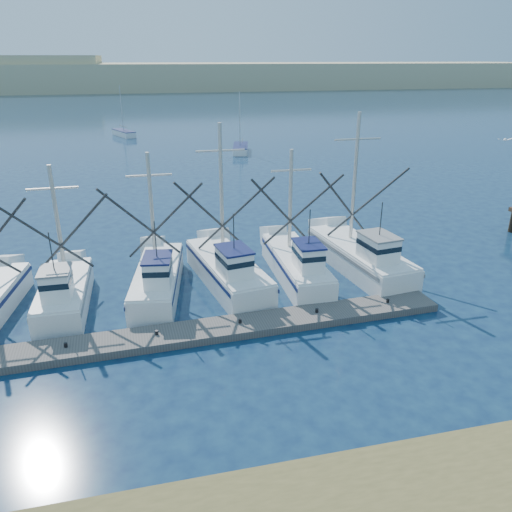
# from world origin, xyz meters

# --- Properties ---
(ground) EXTENTS (500.00, 500.00, 0.00)m
(ground) POSITION_xyz_m (0.00, 0.00, 0.00)
(ground) COLOR #0D1E3C
(ground) RESTS_ON ground
(floating_dock) EXTENTS (28.89, 3.09, 0.38)m
(floating_dock) POSITION_xyz_m (-8.48, 5.21, 0.19)
(floating_dock) COLOR #59534F
(floating_dock) RESTS_ON ground
(dune_ridge) EXTENTS (360.00, 60.00, 10.00)m
(dune_ridge) POSITION_xyz_m (0.00, 210.00, 5.00)
(dune_ridge) COLOR tan
(dune_ridge) RESTS_ON ground
(trawler_fleet) EXTENTS (29.16, 9.20, 9.42)m
(trawler_fleet) POSITION_xyz_m (-7.68, 10.22, 0.93)
(trawler_fleet) COLOR white
(trawler_fleet) RESTS_ON ground
(sailboat_near) EXTENTS (3.31, 6.65, 8.10)m
(sailboat_near) POSITION_xyz_m (5.51, 53.29, 0.49)
(sailboat_near) COLOR white
(sailboat_near) RESTS_ON ground
(sailboat_far) EXTENTS (3.98, 6.44, 8.10)m
(sailboat_far) POSITION_xyz_m (-10.49, 72.64, 0.49)
(sailboat_far) COLOR white
(sailboat_far) RESTS_ON ground
(flying_gull) EXTENTS (1.01, 0.18, 0.18)m
(flying_gull) POSITION_xyz_m (12.46, 9.97, 7.88)
(flying_gull) COLOR white
(flying_gull) RESTS_ON ground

